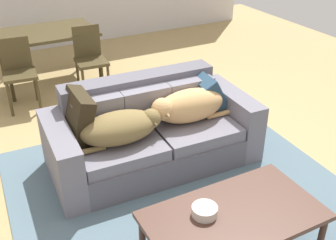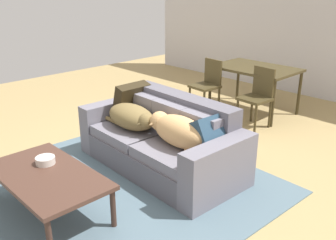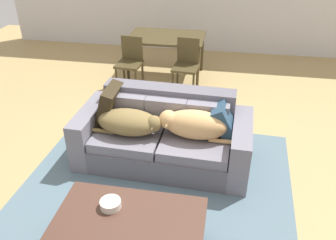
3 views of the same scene
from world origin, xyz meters
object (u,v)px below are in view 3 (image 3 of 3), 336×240
at_px(dog_on_right_cushion, 192,124).
at_px(dining_chair_near_right, 186,63).
at_px(dining_chair_near_left, 130,60).
at_px(dog_on_left_cushion, 130,122).
at_px(throw_pillow_by_left_arm, 109,105).
at_px(dining_table, 166,40).
at_px(coffee_table, 130,221).
at_px(bowl_on_coffee_table, 111,204).
at_px(throw_pillow_by_right_arm, 225,120).
at_px(couch, 164,136).

relative_size(dog_on_right_cushion, dining_chair_near_right, 1.01).
relative_size(dining_chair_near_left, dining_chair_near_right, 0.99).
height_order(dog_on_left_cushion, throw_pillow_by_left_arm, throw_pillow_by_left_arm).
xyz_separation_m(dining_table, dining_chair_near_left, (-0.50, -0.59, -0.19)).
distance_m(coffee_table, dining_chair_near_right, 3.36).
bearing_deg(bowl_on_coffee_table, dining_chair_near_right, 85.83).
distance_m(dining_table, dining_chair_near_left, 0.79).
xyz_separation_m(bowl_on_coffee_table, dining_table, (-0.19, 3.80, 0.22)).
relative_size(throw_pillow_by_right_arm, bowl_on_coffee_table, 2.10).
height_order(dog_on_right_cushion, bowl_on_coffee_table, dog_on_right_cushion).
distance_m(dog_on_right_cushion, throw_pillow_by_left_arm, 1.06).
relative_size(bowl_on_coffee_table, dining_chair_near_right, 0.21).
xyz_separation_m(bowl_on_coffee_table, dining_chair_near_right, (0.24, 3.27, 0.04)).
xyz_separation_m(dog_on_right_cushion, coffee_table, (-0.38, -1.33, -0.21)).
relative_size(bowl_on_coffee_table, dining_chair_near_left, 0.21).
distance_m(dining_table, dining_chair_near_right, 0.71).
distance_m(couch, throw_pillow_by_right_arm, 0.76).
bearing_deg(couch, dining_chair_near_right, 91.81).
xyz_separation_m(couch, throw_pillow_by_right_arm, (0.70, 0.03, 0.28)).
bearing_deg(dog_on_left_cushion, dining_chair_near_left, 107.44).
height_order(couch, dining_chair_near_left, dining_chair_near_left).
bearing_deg(dog_on_right_cushion, couch, 162.87).
relative_size(throw_pillow_by_right_arm, coffee_table, 0.31).
xyz_separation_m(dog_on_right_cushion, bowl_on_coffee_table, (-0.57, -1.24, -0.13)).
bearing_deg(throw_pillow_by_left_arm, dog_on_right_cushion, -11.14).
height_order(dog_on_left_cushion, coffee_table, dog_on_left_cushion).
bearing_deg(dining_table, dining_chair_near_right, -51.40).
bearing_deg(coffee_table, throw_pillow_by_left_arm, 113.42).
distance_m(dog_on_left_cushion, dining_chair_near_left, 2.10).
xyz_separation_m(dog_on_right_cushion, dining_table, (-0.76, 2.57, 0.09)).
distance_m(couch, bowl_on_coffee_table, 1.38).
bearing_deg(coffee_table, dining_chair_near_left, 105.03).
bearing_deg(coffee_table, dining_chair_near_right, 89.24).
distance_m(throw_pillow_by_right_arm, bowl_on_coffee_table, 1.67).
bearing_deg(throw_pillow_by_right_arm, dining_chair_near_right, 110.10).
bearing_deg(bowl_on_coffee_table, coffee_table, -25.07).
relative_size(throw_pillow_by_left_arm, throw_pillow_by_right_arm, 1.19).
distance_m(dog_on_right_cushion, dining_chair_near_left, 2.35).
xyz_separation_m(dog_on_left_cushion, dining_chair_near_right, (0.38, 2.07, -0.07)).
bearing_deg(coffee_table, dining_table, 95.65).
distance_m(couch, dining_chair_near_right, 1.92).
distance_m(couch, dog_on_right_cushion, 0.46).
relative_size(throw_pillow_by_left_arm, bowl_on_coffee_table, 2.49).
bearing_deg(coffee_table, dog_on_left_cushion, 104.70).
distance_m(coffee_table, dining_chair_near_left, 3.43).
relative_size(couch, dining_table, 1.57).
xyz_separation_m(throw_pillow_by_left_arm, coffee_table, (0.66, -1.53, -0.25)).
bearing_deg(dining_chair_near_right, dog_on_right_cushion, -76.30).
bearing_deg(throw_pillow_by_left_arm, coffee_table, -66.58).
height_order(dog_on_right_cushion, dining_chair_near_right, dining_chair_near_right).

